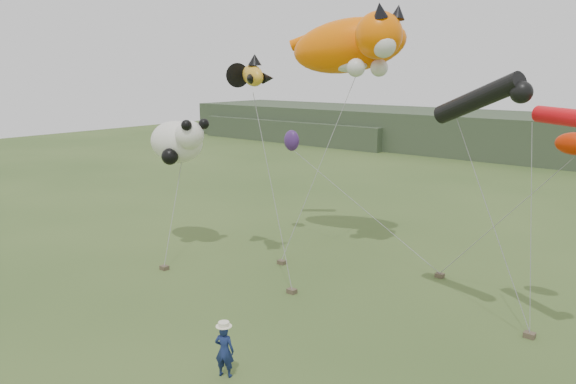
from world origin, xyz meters
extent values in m
plane|color=#385123|center=(0.00, 0.00, 0.00)|extent=(120.00, 120.00, 0.00)
cube|color=#2D3D28|center=(-30.00, 42.00, 1.25)|extent=(25.00, 8.00, 2.50)
imported|color=navy|center=(0.89, -1.87, 0.75)|extent=(0.65, 0.55, 1.51)
cube|color=brown|center=(-3.72, 6.15, 0.09)|extent=(0.34, 0.27, 0.17)
cube|color=brown|center=(-1.34, 3.88, 0.09)|extent=(0.34, 0.27, 0.17)
cube|color=brown|center=(6.74, 5.78, 0.09)|extent=(0.34, 0.27, 0.17)
cube|color=brown|center=(-7.13, 2.49, 0.09)|extent=(0.34, 0.27, 0.17)
cube|color=brown|center=(2.31, 8.96, 0.09)|extent=(0.34, 0.27, 0.17)
ellipsoid|color=#FF6900|center=(-3.42, 10.63, 9.34)|extent=(6.06, 4.09, 3.11)
sphere|color=#FF6900|center=(-1.22, 9.52, 9.68)|extent=(1.99, 1.99, 1.99)
cone|color=black|center=(-0.88, 8.97, 10.62)|extent=(0.62, 0.75, 0.75)
cone|color=black|center=(-0.66, 10.07, 10.62)|extent=(0.62, 0.71, 0.71)
sphere|color=silver|center=(-0.77, 9.19, 9.23)|extent=(0.99, 0.99, 0.99)
ellipsoid|color=silver|center=(-3.20, 10.29, 8.46)|extent=(1.94, 0.97, 0.61)
sphere|color=silver|center=(-1.88, 8.86, 8.35)|extent=(0.77, 0.77, 0.77)
sphere|color=silver|center=(-1.66, 10.40, 8.35)|extent=(0.77, 0.77, 0.77)
cylinder|color=#FF6900|center=(-6.30, 11.51, 9.79)|extent=(2.06, 1.51, 1.20)
ellipsoid|color=gold|center=(-4.44, 5.24, 8.04)|extent=(1.80, 1.37, 1.08)
cone|color=black|center=(-5.78, 5.58, 8.04)|extent=(1.16, 1.25, 1.01)
cone|color=black|center=(-4.33, 5.24, 8.66)|extent=(0.56, 0.56, 0.45)
cone|color=black|center=(-4.10, 4.68, 7.93)|extent=(0.59, 0.63, 0.45)
cone|color=black|center=(-4.10, 5.80, 7.93)|extent=(0.59, 0.63, 0.45)
cylinder|color=black|center=(4.47, 5.94, 7.36)|extent=(3.29, 1.78, 1.76)
sphere|color=black|center=(5.96, 5.41, 7.62)|extent=(0.66, 0.66, 0.66)
cylinder|color=red|center=(7.25, 6.23, 6.89)|extent=(2.65, 1.89, 0.57)
ellipsoid|color=white|center=(-9.34, 5.27, 4.99)|extent=(2.92, 1.95, 1.95)
sphere|color=white|center=(-8.04, 4.94, 5.42)|extent=(1.30, 1.30, 1.30)
sphere|color=black|center=(-7.71, 4.51, 5.91)|extent=(0.48, 0.48, 0.48)
sphere|color=black|center=(-7.60, 5.43, 5.91)|extent=(0.48, 0.48, 0.48)
sphere|color=black|center=(-8.79, 4.40, 4.45)|extent=(0.76, 0.76, 0.76)
sphere|color=black|center=(-10.20, 5.59, 4.56)|extent=(0.76, 0.76, 0.76)
ellipsoid|color=red|center=(7.00, 7.99, 5.95)|extent=(1.25, 0.73, 0.73)
ellipsoid|color=#412065|center=(-6.18, 9.92, 4.85)|extent=(0.85, 0.57, 1.04)
camera|label=1|loc=(11.08, -11.68, 8.24)|focal=35.00mm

